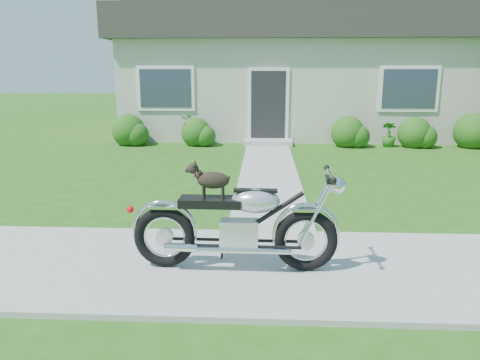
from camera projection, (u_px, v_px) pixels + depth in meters
The scene contains 8 objects.
ground at pixel (411, 270), 5.06m from camera, with size 80.00×80.00×0.00m, color #235114.
sidewalk at pixel (411, 269), 5.06m from camera, with size 24.00×2.20×0.04m, color #9E9B93.
walkway at pixel (269, 171), 9.99m from camera, with size 1.20×8.00×0.03m, color #9E9B93.
house at pixel (311, 69), 16.23m from camera, with size 12.60×7.03×4.50m.
shrub_row at pixel (324, 132), 13.23m from camera, with size 10.74×1.05×1.05m.
potted_plant_left at pixel (195, 131), 13.46m from camera, with size 0.76×0.66×0.84m, color #285C18.
potted_plant_right at pixel (389, 134), 13.20m from camera, with size 0.39×0.39×0.70m, color #26641B.
motorcycle_with_dog at pixel (239, 224), 4.90m from camera, with size 2.22×0.60×1.14m.
Camera 1 is at (-1.61, -4.79, 2.11)m, focal length 35.00 mm.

